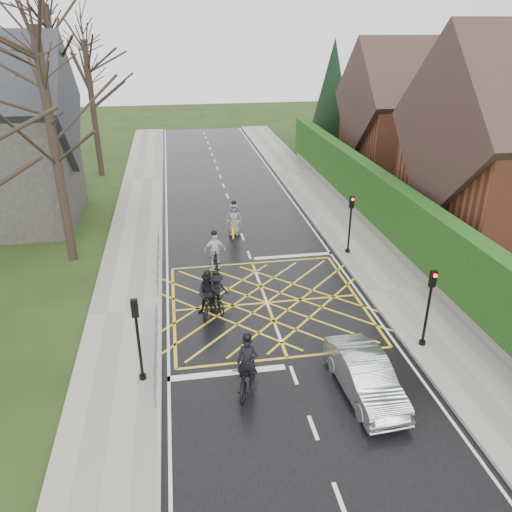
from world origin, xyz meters
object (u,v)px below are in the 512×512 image
object	(u,v)px
cyclist_mid	(217,294)
car	(365,376)
cyclist_back	(208,298)
cyclist_front	(215,255)
cyclist_rear	(248,371)
cyclist_lead	(234,223)

from	to	relation	value
cyclist_mid	car	size ratio (longest dim) A/B	0.46
cyclist_back	car	distance (m)	7.38
cyclist_front	car	distance (m)	10.77
cyclist_rear	car	size ratio (longest dim) A/B	0.56
cyclist_front	cyclist_lead	distance (m)	4.42
cyclist_back	car	world-z (taller)	cyclist_back
cyclist_mid	cyclist_lead	world-z (taller)	cyclist_lead
cyclist_lead	cyclist_rear	bearing A→B (deg)	-83.50
cyclist_back	cyclist_mid	world-z (taller)	cyclist_back
cyclist_back	cyclist_mid	size ratio (longest dim) A/B	1.11
cyclist_back	cyclist_lead	distance (m)	8.69
cyclist_rear	car	bearing A→B (deg)	6.60
cyclist_mid	car	world-z (taller)	cyclist_mid
cyclist_back	car	xyz separation A→B (m)	(4.61, -5.76, -0.08)
cyclist_lead	car	bearing A→B (deg)	-68.29
cyclist_rear	cyclist_back	bearing A→B (deg)	120.48
cyclist_front	cyclist_lead	bearing A→B (deg)	68.42
cyclist_mid	car	distance (m)	7.52
cyclist_back	cyclist_lead	xyz separation A→B (m)	(2.15, 8.42, -0.06)
cyclist_back	car	bearing A→B (deg)	-36.66
cyclist_rear	cyclist_mid	world-z (taller)	cyclist_rear
cyclist_rear	cyclist_back	distance (m)	4.96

